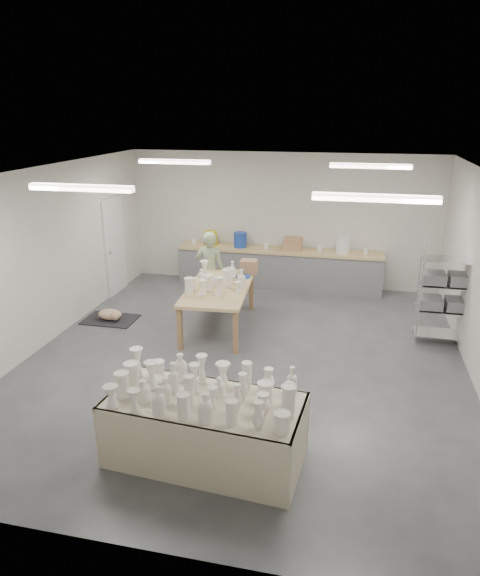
% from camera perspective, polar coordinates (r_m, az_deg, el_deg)
% --- Properties ---
extents(room, '(8.00, 8.02, 3.00)m').
position_cam_1_polar(room, '(7.90, -0.04, 5.93)').
color(room, '#424449').
rests_on(room, ground).
extents(back_counter, '(4.60, 0.60, 1.24)m').
position_cam_1_polar(back_counter, '(11.71, 4.29, 2.36)').
color(back_counter, tan).
rests_on(back_counter, ground).
extents(wire_shelf, '(0.88, 0.48, 1.80)m').
position_cam_1_polar(wire_shelf, '(9.44, 21.83, -0.45)').
color(wire_shelf, silver).
rests_on(wire_shelf, ground).
extents(drying_table, '(2.30, 1.23, 1.15)m').
position_cam_1_polar(drying_table, '(6.10, -4.00, -15.00)').
color(drying_table, olive).
rests_on(drying_table, ground).
extents(work_table, '(1.24, 2.25, 1.16)m').
position_cam_1_polar(work_table, '(9.42, -2.12, 0.38)').
color(work_table, tan).
rests_on(work_table, ground).
extents(rug, '(1.00, 0.70, 0.02)m').
position_cam_1_polar(rug, '(10.31, -14.21, -3.40)').
color(rug, black).
rests_on(rug, ground).
extents(cat, '(0.56, 0.49, 0.20)m').
position_cam_1_polar(cat, '(10.24, -14.18, -2.87)').
color(cat, white).
rests_on(cat, rug).
extents(potter, '(0.59, 0.39, 1.59)m').
position_cam_1_polar(potter, '(10.44, -3.36, 2.05)').
color(potter, '#94A782').
rests_on(potter, ground).
extents(red_stool, '(0.40, 0.40, 0.34)m').
position_cam_1_polar(red_stool, '(10.84, -2.92, -0.02)').
color(red_stool, red).
rests_on(red_stool, ground).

